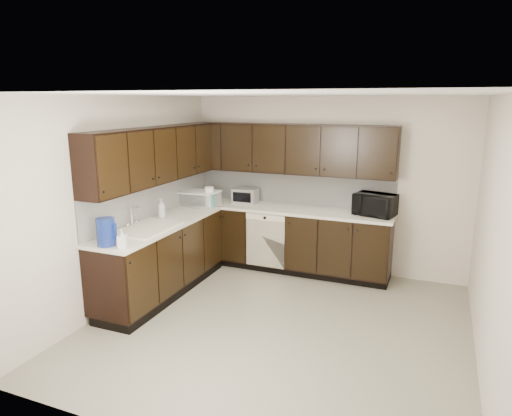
{
  "coord_description": "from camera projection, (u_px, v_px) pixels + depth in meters",
  "views": [
    {
      "loc": [
        1.52,
        -4.38,
        2.44
      ],
      "look_at": [
        -0.51,
        0.6,
        1.17
      ],
      "focal_mm": 32.0,
      "sensor_mm": 36.0,
      "label": 1
    }
  ],
  "objects": [
    {
      "name": "microwave",
      "position": [
        375.0,
        205.0,
        6.08
      ],
      "size": [
        0.6,
        0.47,
        0.29
      ],
      "primitive_type": "imported",
      "rotation": [
        0.0,
        0.0,
        -0.24
      ],
      "color": "black",
      "rests_on": "countertop"
    },
    {
      "name": "ceiling",
      "position": [
        281.0,
        94.0,
        4.49
      ],
      "size": [
        4.0,
        4.0,
        0.0
      ],
      "primitive_type": "plane",
      "rotation": [
        3.14,
        0.0,
        0.0
      ],
      "color": "white",
      "rests_on": "wall_back"
    },
    {
      "name": "wall_back",
      "position": [
        325.0,
        185.0,
        6.58
      ],
      "size": [
        4.0,
        0.02,
        2.5
      ],
      "primitive_type": "cube",
      "color": "beige",
      "rests_on": "floor"
    },
    {
      "name": "wall_right",
      "position": [
        492.0,
        238.0,
        4.05
      ],
      "size": [
        0.02,
        4.0,
        2.5
      ],
      "primitive_type": "cube",
      "color": "beige",
      "rests_on": "floor"
    },
    {
      "name": "backsplash",
      "position": [
        229.0,
        192.0,
        6.43
      ],
      "size": [
        3.0,
        2.8,
        0.48
      ],
      "color": "#B1B0AC",
      "rests_on": "countertop"
    },
    {
      "name": "teal_tumbler",
      "position": [
        211.0,
        199.0,
        6.6
      ],
      "size": [
        0.13,
        0.13,
        0.21
      ],
      "primitive_type": "cylinder",
      "rotation": [
        0.0,
        0.0,
        -0.4
      ],
      "color": "#0D9094",
      "rests_on": "countertop"
    },
    {
      "name": "storage_bin",
      "position": [
        200.0,
        199.0,
        6.68
      ],
      "size": [
        0.61,
        0.52,
        0.2
      ],
      "primitive_type": "cube",
      "rotation": [
        0.0,
        0.0,
        -0.3
      ],
      "color": "silver",
      "rests_on": "countertop"
    },
    {
      "name": "toaster_oven",
      "position": [
        245.0,
        196.0,
        6.84
      ],
      "size": [
        0.36,
        0.28,
        0.22
      ],
      "primitive_type": "cube",
      "rotation": [
        0.0,
        0.0,
        0.04
      ],
      "color": "silver",
      "rests_on": "countertop"
    },
    {
      "name": "wall_front",
      "position": [
        178.0,
        287.0,
        2.98
      ],
      "size": [
        4.0,
        0.02,
        2.5
      ],
      "primitive_type": "cube",
      "color": "beige",
      "rests_on": "floor"
    },
    {
      "name": "upper_cabinets",
      "position": [
        232.0,
        152.0,
        6.15
      ],
      "size": [
        3.0,
        2.8,
        0.7
      ],
      "color": "black",
      "rests_on": "wall_back"
    },
    {
      "name": "lower_cabinets",
      "position": [
        237.0,
        250.0,
        6.34
      ],
      "size": [
        3.0,
        2.8,
        0.9
      ],
      "color": "black",
      "rests_on": "floor"
    },
    {
      "name": "countertop",
      "position": [
        236.0,
        215.0,
        6.23
      ],
      "size": [
        3.03,
        2.83,
        0.04
      ],
      "color": "beige",
      "rests_on": "lower_cabinets"
    },
    {
      "name": "sink",
      "position": [
        147.0,
        234.0,
        5.47
      ],
      "size": [
        0.54,
        0.82,
        0.42
      ],
      "color": "beige",
      "rests_on": "countertop"
    },
    {
      "name": "floor",
      "position": [
        278.0,
        326.0,
        5.07
      ],
      "size": [
        4.0,
        4.0,
        0.0
      ],
      "primitive_type": "plane",
      "color": "gray",
      "rests_on": "ground"
    },
    {
      "name": "blue_pitcher",
      "position": [
        106.0,
        232.0,
        4.81
      ],
      "size": [
        0.22,
        0.22,
        0.3
      ],
      "primitive_type": "cylinder",
      "rotation": [
        0.0,
        0.0,
        -0.12
      ],
      "color": "navy",
      "rests_on": "countertop"
    },
    {
      "name": "dishwasher",
      "position": [
        265.0,
        237.0,
        6.47
      ],
      "size": [
        0.58,
        0.04,
        0.78
      ],
      "color": "beige",
      "rests_on": "lower_cabinets"
    },
    {
      "name": "soap_bottle_a",
      "position": [
        122.0,
        239.0,
        4.75
      ],
      "size": [
        0.12,
        0.12,
        0.2
      ],
      "primitive_type": "imported",
      "rotation": [
        0.0,
        0.0,
        0.43
      ],
      "color": "gray",
      "rests_on": "countertop"
    },
    {
      "name": "soap_bottle_b",
      "position": [
        161.0,
        208.0,
        5.98
      ],
      "size": [
        0.11,
        0.11,
        0.25
      ],
      "primitive_type": "imported",
      "rotation": [
        0.0,
        0.0,
        -0.17
      ],
      "color": "gray",
      "rests_on": "countertop"
    },
    {
      "name": "wall_left",
      "position": [
        124.0,
        201.0,
        5.52
      ],
      "size": [
        0.02,
        4.0,
        2.5
      ],
      "primitive_type": "cube",
      "color": "beige",
      "rests_on": "floor"
    },
    {
      "name": "paper_towel_roll",
      "position": [
        209.0,
        197.0,
        6.61
      ],
      "size": [
        0.16,
        0.16,
        0.29
      ],
      "primitive_type": "cylinder",
      "rotation": [
        0.0,
        0.0,
        0.26
      ],
      "color": "silver",
      "rests_on": "countertop"
    }
  ]
}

